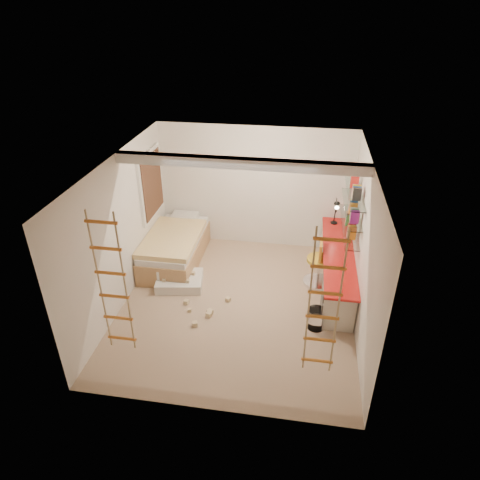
% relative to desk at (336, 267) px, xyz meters
% --- Properties ---
extents(floor, '(4.50, 4.50, 0.00)m').
position_rel_desk_xyz_m(floor, '(-1.72, -0.86, -0.40)').
color(floor, '#A08167').
rests_on(floor, ground).
extents(ceiling_beam, '(4.00, 0.18, 0.16)m').
position_rel_desk_xyz_m(ceiling_beam, '(-1.72, -0.56, 2.12)').
color(ceiling_beam, white).
rests_on(ceiling_beam, ceiling).
extents(window_frame, '(0.06, 1.15, 1.35)m').
position_rel_desk_xyz_m(window_frame, '(-3.69, 0.64, 1.15)').
color(window_frame, white).
rests_on(window_frame, wall_left).
extents(window_blind, '(0.02, 1.00, 1.20)m').
position_rel_desk_xyz_m(window_blind, '(-3.65, 0.64, 1.15)').
color(window_blind, '#4C2D1E').
rests_on(window_blind, window_frame).
extents(rope_ladder_left, '(0.41, 0.04, 2.13)m').
position_rel_desk_xyz_m(rope_ladder_left, '(-3.07, -2.61, 1.11)').
color(rope_ladder_left, orange).
rests_on(rope_ladder_left, ceiling).
extents(rope_ladder_right, '(0.41, 0.04, 2.13)m').
position_rel_desk_xyz_m(rope_ladder_right, '(-0.37, -2.61, 1.11)').
color(rope_ladder_right, orange).
rests_on(rope_ladder_right, ceiling).
extents(waste_bin, '(0.29, 0.29, 0.36)m').
position_rel_desk_xyz_m(waste_bin, '(-0.34, -1.25, -0.23)').
color(waste_bin, white).
rests_on(waste_bin, floor).
extents(desk, '(0.56, 2.80, 0.75)m').
position_rel_desk_xyz_m(desk, '(0.00, 0.00, 0.00)').
color(desk, red).
rests_on(desk, floor).
extents(shelves, '(0.25, 1.80, 0.71)m').
position_rel_desk_xyz_m(shelves, '(0.15, 0.27, 1.10)').
color(shelves, white).
rests_on(shelves, wall_right).
extents(bed, '(1.02, 2.00, 0.69)m').
position_rel_desk_xyz_m(bed, '(-3.20, 0.36, -0.07)').
color(bed, '#AD7F51').
rests_on(bed, floor).
extents(task_lamp, '(0.14, 0.36, 0.57)m').
position_rel_desk_xyz_m(task_lamp, '(-0.05, 0.96, 0.73)').
color(task_lamp, black).
rests_on(task_lamp, desk).
extents(swivel_chair, '(0.56, 0.56, 0.91)m').
position_rel_desk_xyz_m(swivel_chair, '(-0.32, 0.02, -0.07)').
color(swivel_chair, gold).
rests_on(swivel_chair, floor).
extents(play_platform, '(0.94, 0.78, 0.37)m').
position_rel_desk_xyz_m(play_platform, '(-2.93, -0.44, -0.26)').
color(play_platform, silver).
rests_on(play_platform, floor).
extents(toy_blocks, '(1.29, 1.26, 0.64)m').
position_rel_desk_xyz_m(toy_blocks, '(-2.61, -0.81, -0.19)').
color(toy_blocks, '#CCB284').
rests_on(toy_blocks, floor).
extents(books, '(0.14, 0.70, 0.92)m').
position_rel_desk_xyz_m(books, '(0.15, 0.27, 1.22)').
color(books, orange).
rests_on(books, shelves).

